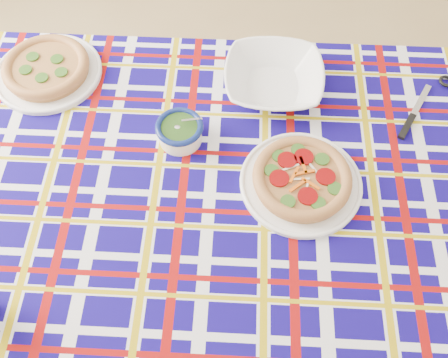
% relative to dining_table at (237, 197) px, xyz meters
% --- Properties ---
extents(floor, '(4.00, 4.00, 0.00)m').
position_rel_dining_table_xyz_m(floor, '(-0.11, 0.49, -0.66)').
color(floor, '#967B4D').
rests_on(floor, ground).
extents(dining_table, '(1.71, 1.22, 0.73)m').
position_rel_dining_table_xyz_m(dining_table, '(0.00, 0.00, 0.00)').
color(dining_table, brown).
rests_on(dining_table, floor).
extents(tablecloth, '(1.74, 1.26, 0.10)m').
position_rel_dining_table_xyz_m(tablecloth, '(0.00, 0.00, 0.02)').
color(tablecloth, '#0F0563').
rests_on(tablecloth, dining_table).
extents(main_focaccia_plate, '(0.33, 0.33, 0.06)m').
position_rel_dining_table_xyz_m(main_focaccia_plate, '(0.15, 0.03, 0.11)').
color(main_focaccia_plate, '#A46D3A').
rests_on(main_focaccia_plate, tablecloth).
extents(pesto_bowl, '(0.12, 0.12, 0.07)m').
position_rel_dining_table_xyz_m(pesto_bowl, '(-0.17, 0.10, 0.11)').
color(pesto_bowl, '#18350E').
rests_on(pesto_bowl, tablecloth).
extents(serving_bowl, '(0.31, 0.31, 0.07)m').
position_rel_dining_table_xyz_m(serving_bowl, '(0.03, 0.32, 0.11)').
color(serving_bowl, white).
rests_on(serving_bowl, tablecloth).
extents(second_focaccia_plate, '(0.37, 0.37, 0.06)m').
position_rel_dining_table_xyz_m(second_focaccia_plate, '(-0.60, 0.24, 0.10)').
color(second_focaccia_plate, '#A46D3A').
rests_on(second_focaccia_plate, tablecloth).
extents(table_knife, '(0.10, 0.22, 0.01)m').
position_rel_dining_table_xyz_m(table_knife, '(0.44, 0.36, 0.08)').
color(table_knife, silver).
rests_on(table_knife, tablecloth).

